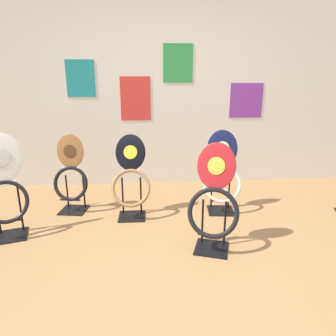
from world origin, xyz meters
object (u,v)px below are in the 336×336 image
toilet_seat_display_white_plain (4,190)px  toilet_seat_display_jazz_black (131,180)px  toilet_seat_display_navy_moon (222,177)px  toilet_seat_display_crimson_swirl (214,205)px  toilet_seat_display_woodgrain (71,177)px

toilet_seat_display_white_plain → toilet_seat_display_jazz_black: toilet_seat_display_white_plain is taller
toilet_seat_display_white_plain → toilet_seat_display_navy_moon: (2.10, 0.39, -0.06)m
toilet_seat_display_crimson_swirl → toilet_seat_display_jazz_black: bearing=135.3°
toilet_seat_display_white_plain → toilet_seat_display_woodgrain: size_ratio=1.12×
toilet_seat_display_crimson_swirl → toilet_seat_display_navy_moon: (0.27, 0.77, -0.01)m
toilet_seat_display_woodgrain → toilet_seat_display_jazz_black: bearing=-16.0°
toilet_seat_display_white_plain → toilet_seat_display_crimson_swirl: toilet_seat_display_white_plain is taller
toilet_seat_display_crimson_swirl → toilet_seat_display_woodgrain: toilet_seat_display_crimson_swirl is taller
toilet_seat_display_woodgrain → toilet_seat_display_navy_moon: toilet_seat_display_navy_moon is taller
toilet_seat_display_jazz_black → toilet_seat_display_navy_moon: toilet_seat_display_navy_moon is taller
toilet_seat_display_jazz_black → toilet_seat_display_navy_moon: 0.99m
toilet_seat_display_crimson_swirl → toilet_seat_display_jazz_black: toilet_seat_display_crimson_swirl is taller
toilet_seat_display_white_plain → toilet_seat_display_crimson_swirl: 1.87m
toilet_seat_display_crimson_swirl → toilet_seat_display_jazz_black: 1.01m
toilet_seat_display_woodgrain → toilet_seat_display_navy_moon: (1.64, -0.13, 0.00)m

